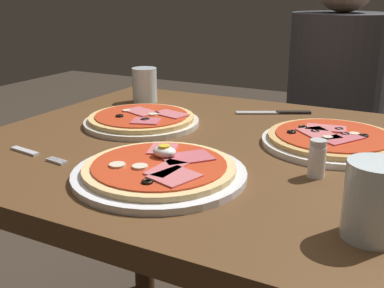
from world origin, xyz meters
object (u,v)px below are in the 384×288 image
fork (34,154)px  knife (279,112)px  dining_table (219,198)px  pizza_foreground (160,170)px  water_glass_near (145,87)px  pizza_across_right (333,140)px  salt_shaker (317,159)px  pizza_across_left (142,120)px  diner_person (331,138)px  water_glass_far (373,206)px

fork → knife: knife is taller
dining_table → pizza_foreground: 0.26m
water_glass_near → pizza_across_right: bearing=-15.3°
pizza_across_right → salt_shaker: bearing=-86.6°
knife → dining_table: bearing=-95.7°
pizza_foreground → water_glass_near: 0.58m
pizza_across_left → salt_shaker: (0.45, -0.14, 0.02)m
dining_table → pizza_across_right: (0.21, 0.10, 0.14)m
pizza_foreground → pizza_across_right: (0.23, 0.32, -0.00)m
water_glass_near → salt_shaker: 0.67m
pizza_foreground → salt_shaker: (0.24, 0.13, 0.02)m
dining_table → water_glass_near: size_ratio=10.54×
knife → salt_shaker: salt_shaker is taller
pizza_across_right → water_glass_near: 0.59m
water_glass_near → diner_person: 0.69m
water_glass_near → pizza_across_left: bearing=-58.6°
pizza_across_right → knife: size_ratio=1.61×
pizza_across_left → knife: size_ratio=1.52×
pizza_across_right → diner_person: diner_person is taller
salt_shaker → water_glass_far: bearing=-57.1°
pizza_across_right → water_glass_near: bearing=164.7°
pizza_across_right → water_glass_far: size_ratio=2.81×
dining_table → water_glass_far: size_ratio=9.88×
knife → salt_shaker: size_ratio=2.71×
pizza_across_left → water_glass_near: water_glass_near is taller
pizza_foreground → fork: size_ratio=1.92×
pizza_across_left → knife: 0.36m
dining_table → salt_shaker: 0.29m
pizza_foreground → diner_person: (0.11, 0.95, -0.19)m
pizza_across_right → water_glass_far: water_glass_far is taller
pizza_across_right → knife: 0.27m
pizza_across_right → fork: pizza_across_right is taller
pizza_across_right → diner_person: size_ratio=0.25×
pizza_across_left → diner_person: size_ratio=0.23×
knife → diner_person: (0.06, 0.43, -0.18)m
pizza_foreground → water_glass_far: bearing=-7.7°
dining_table → knife: size_ratio=5.68×
dining_table → diner_person: 0.74m
water_glass_far → fork: size_ratio=0.66×
water_glass_near → knife: size_ratio=0.54×
pizza_across_left → pizza_across_right: 0.44m
dining_table → knife: knife is taller
pizza_across_left → pizza_across_right: bearing=6.8°
pizza_across_left → salt_shaker: bearing=-16.7°
fork → dining_table: bearing=38.3°
fork → diner_person: size_ratio=0.13×
pizza_foreground → diner_person: diner_person is taller
pizza_across_left → pizza_across_right: (0.44, 0.05, 0.00)m
pizza_across_right → fork: size_ratio=1.85×
pizza_across_left → pizza_across_right: size_ratio=0.94×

